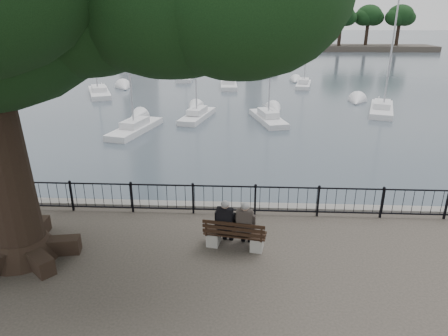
# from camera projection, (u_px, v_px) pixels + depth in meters

# --- Properties ---
(harbor) EXTENTS (260.00, 260.00, 1.20)m
(harbor) POSITION_uv_depth(u_px,v_px,m) (225.00, 220.00, 13.65)
(harbor) COLOR slate
(harbor) RESTS_ON ground
(railing) EXTENTS (22.06, 0.06, 1.00)m
(railing) POSITION_uv_depth(u_px,v_px,m) (224.00, 198.00, 12.81)
(railing) COLOR black
(railing) RESTS_ON ground
(bench) EXTENTS (1.77, 0.79, 0.90)m
(bench) POSITION_uv_depth(u_px,v_px,m) (235.00, 238.00, 11.01)
(bench) COLOR gray
(bench) RESTS_ON ground
(person_left) EXTENTS (0.47, 0.75, 1.43)m
(person_left) POSITION_uv_depth(u_px,v_px,m) (226.00, 224.00, 11.04)
(person_left) COLOR black
(person_left) RESTS_ON ground
(person_right) EXTENTS (0.47, 0.75, 1.43)m
(person_right) POSITION_uv_depth(u_px,v_px,m) (245.00, 226.00, 10.93)
(person_right) COLOR black
(person_right) RESTS_ON ground
(lion_monument) EXTENTS (6.36, 6.36, 9.29)m
(lion_monument) POSITION_uv_depth(u_px,v_px,m) (255.00, 50.00, 56.64)
(lion_monument) COLOR slate
(lion_monument) RESTS_ON ground
(sailboat_a) EXTENTS (2.68, 5.35, 10.16)m
(sailboat_a) POSITION_uv_depth(u_px,v_px,m) (135.00, 127.00, 25.68)
(sailboat_a) COLOR silver
(sailboat_a) RESTS_ON ground
(sailboat_b) EXTENTS (2.36, 4.98, 10.99)m
(sailboat_b) POSITION_uv_depth(u_px,v_px,m) (197.00, 114.00, 28.91)
(sailboat_b) COLOR silver
(sailboat_b) RESTS_ON ground
(sailboat_c) EXTENTS (2.62, 5.18, 10.34)m
(sailboat_c) POSITION_uv_depth(u_px,v_px,m) (268.00, 117.00, 28.19)
(sailboat_c) COLOR silver
(sailboat_c) RESTS_ON ground
(sailboat_d) EXTENTS (3.32, 5.98, 10.88)m
(sailboat_d) POSITION_uv_depth(u_px,v_px,m) (382.00, 108.00, 30.86)
(sailboat_d) COLOR silver
(sailboat_d) RESTS_ON ground
(sailboat_e) EXTENTS (3.92, 6.23, 14.46)m
(sailboat_e) POSITION_uv_depth(u_px,v_px,m) (99.00, 91.00, 37.38)
(sailboat_e) COLOR silver
(sailboat_e) RESTS_ON ground
(sailboat_f) EXTENTS (1.93, 5.89, 12.31)m
(sailboat_f) POSITION_uv_depth(u_px,v_px,m) (229.00, 83.00, 41.76)
(sailboat_f) COLOR silver
(sailboat_f) RESTS_ON ground
(sailboat_g) EXTENTS (2.26, 5.09, 9.86)m
(sailboat_g) POSITION_uv_depth(u_px,v_px,m) (304.00, 84.00, 41.94)
(sailboat_g) COLOR silver
(sailboat_g) RESTS_ON ground
(sailboat_h) EXTENTS (1.79, 5.97, 13.15)m
(sailboat_h) POSITION_uv_depth(u_px,v_px,m) (186.00, 76.00, 46.41)
(sailboat_h) COLOR silver
(sailboat_h) RESTS_ON ground
(far_shore) EXTENTS (30.00, 8.60, 9.18)m
(far_shore) POSITION_uv_depth(u_px,v_px,m) (366.00, 31.00, 82.49)
(far_shore) COLOR #342F2A
(far_shore) RESTS_ON ground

